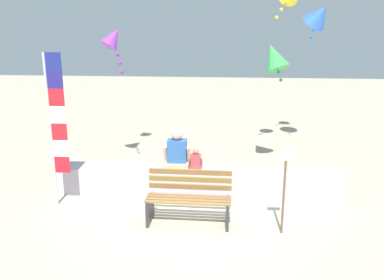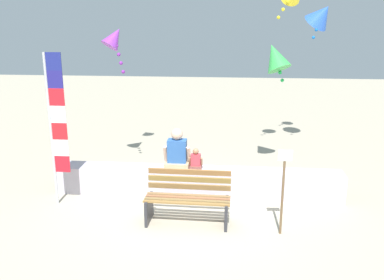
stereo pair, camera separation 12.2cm
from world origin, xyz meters
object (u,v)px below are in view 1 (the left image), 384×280
at_px(person_adult, 177,153).
at_px(flag_banner, 55,122).
at_px(kite_purple, 113,38).
at_px(kite_green, 274,57).
at_px(kite_blue, 319,15).
at_px(sign_post, 284,185).
at_px(park_bench, 189,199).
at_px(person_child, 196,161).

bearing_deg(person_adult, flag_banner, -161.56).
bearing_deg(kite_purple, flag_banner, -105.89).
xyz_separation_m(flag_banner, kite_green, (4.15, 2.28, 1.02)).
xyz_separation_m(kite_blue, sign_post, (-1.31, -4.69, -2.72)).
relative_size(park_bench, person_child, 3.51).
relative_size(person_adult, kite_purple, 0.77).
height_order(flag_banner, kite_blue, kite_blue).
height_order(park_bench, kite_purple, kite_purple).
relative_size(person_child, sign_post, 0.29).
xyz_separation_m(person_adult, kite_green, (1.99, 1.57, 1.78)).
distance_m(kite_blue, sign_post, 5.58).
bearing_deg(kite_purple, sign_post, -39.60).
xyz_separation_m(person_child, kite_green, (1.62, 1.57, 1.94)).
distance_m(person_adult, kite_green, 3.10).
relative_size(kite_blue, kite_green, 1.08).
xyz_separation_m(kite_green, sign_post, (-0.07, -3.08, -1.80)).
bearing_deg(kite_purple, person_child, -35.28).
relative_size(person_child, flag_banner, 0.15).
relative_size(park_bench, kite_green, 1.55).
bearing_deg(kite_green, park_bench, -120.72).
bearing_deg(kite_blue, person_adult, -135.42).
bearing_deg(person_child, sign_post, -44.33).
bearing_deg(kite_green, flag_banner, -151.16).
bearing_deg(park_bench, person_child, 88.62).
bearing_deg(kite_blue, flag_banner, -144.07).
xyz_separation_m(person_child, flag_banner, (-2.53, -0.72, 0.92)).
bearing_deg(kite_blue, park_bench, -123.29).
distance_m(kite_purple, sign_post, 5.03).
relative_size(person_child, kite_green, 0.44).
distance_m(kite_blue, kite_green, 2.23).
height_order(kite_green, sign_post, kite_green).
bearing_deg(person_child, kite_green, 44.02).
relative_size(person_adult, flag_banner, 0.29).
relative_size(flag_banner, kite_purple, 2.71).
bearing_deg(flag_banner, sign_post, -11.02).
distance_m(person_adult, flag_banner, 2.39).
relative_size(person_adult, sign_post, 0.57).
bearing_deg(person_child, kite_blue, 48.11).
height_order(park_bench, flag_banner, flag_banner).
relative_size(park_bench, kite_purple, 1.40).
height_order(flag_banner, kite_purple, kite_purple).
relative_size(park_bench, kite_blue, 1.44).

